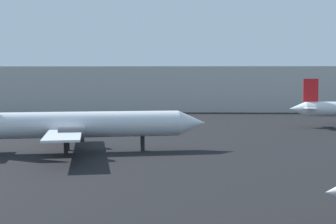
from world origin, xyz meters
TOP-DOWN VIEW (x-y plane):
  - airplane_on_taxiway at (-15.94, 47.43)m, footprint 30.06×22.65m
  - terminal_building at (-11.59, 124.86)m, footprint 95.77×24.42m

SIDE VIEW (x-z plane):
  - airplane_on_taxiway at x=-15.94m, z-range -1.50..7.86m
  - terminal_building at x=-11.59m, z-range 0.00..11.53m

